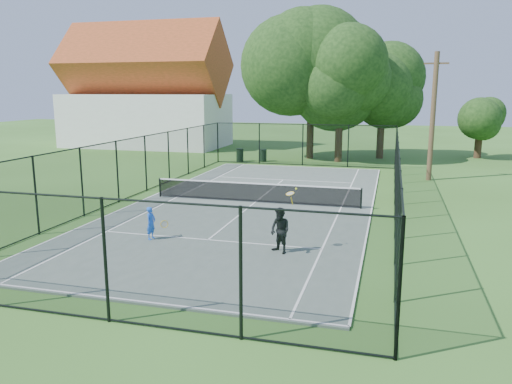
% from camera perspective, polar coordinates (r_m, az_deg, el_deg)
% --- Properties ---
extents(ground, '(120.00, 120.00, 0.00)m').
position_cam_1_polar(ground, '(24.03, -0.10, -1.32)').
color(ground, '#335A1F').
extents(tennis_court, '(11.00, 24.00, 0.06)m').
position_cam_1_polar(tennis_court, '(24.02, -0.10, -1.25)').
color(tennis_court, '#505E55').
rests_on(tennis_court, ground).
extents(tennis_net, '(10.08, 0.08, 0.95)m').
position_cam_1_polar(tennis_net, '(23.91, -0.10, 0.03)').
color(tennis_net, black).
rests_on(tennis_net, tennis_court).
extents(fence, '(13.10, 26.10, 3.00)m').
position_cam_1_polar(fence, '(23.74, -0.10, 2.21)').
color(fence, black).
rests_on(fence, ground).
extents(tree_near_left, '(7.94, 7.94, 10.35)m').
position_cam_1_polar(tree_near_left, '(40.13, 6.35, 12.91)').
color(tree_near_left, '#332114').
rests_on(tree_near_left, ground).
extents(tree_near_mid, '(7.15, 7.15, 9.35)m').
position_cam_1_polar(tree_near_mid, '(38.44, 9.63, 11.98)').
color(tree_near_mid, '#332114').
rests_on(tree_near_mid, ground).
extents(tree_near_right, '(5.80, 5.80, 8.00)m').
position_cam_1_polar(tree_near_right, '(41.10, 14.27, 10.80)').
color(tree_near_right, '#332114').
rests_on(tree_near_right, ground).
extents(tree_far_right, '(3.75, 3.75, 4.97)m').
position_cam_1_polar(tree_far_right, '(43.89, 24.27, 7.53)').
color(tree_far_right, '#332114').
rests_on(tree_far_right, ground).
extents(building, '(15.30, 8.15, 11.87)m').
position_cam_1_polar(building, '(50.27, -12.46, 10.77)').
color(building, silver).
rests_on(building, ground).
extents(trash_bin_left, '(0.58, 0.58, 1.02)m').
position_cam_1_polar(trash_bin_left, '(38.22, -1.85, 4.25)').
color(trash_bin_left, black).
rests_on(trash_bin_left, ground).
extents(trash_bin_right, '(0.58, 0.58, 0.95)m').
position_cam_1_polar(trash_bin_right, '(38.34, 0.81, 4.22)').
color(trash_bin_right, black).
rests_on(trash_bin_right, ground).
extents(utility_pole, '(1.40, 0.30, 7.58)m').
position_cam_1_polar(utility_pole, '(31.71, 19.56, 8.17)').
color(utility_pole, '#4C3823').
rests_on(utility_pole, ground).
extents(player_blue, '(0.75, 0.47, 1.19)m').
position_cam_1_polar(player_blue, '(18.38, -11.89, -3.50)').
color(player_blue, blue).
rests_on(player_blue, tennis_court).
extents(player_black, '(0.94, 0.98, 2.13)m').
position_cam_1_polar(player_black, '(16.45, 2.77, -4.41)').
color(player_black, black).
rests_on(player_black, tennis_court).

